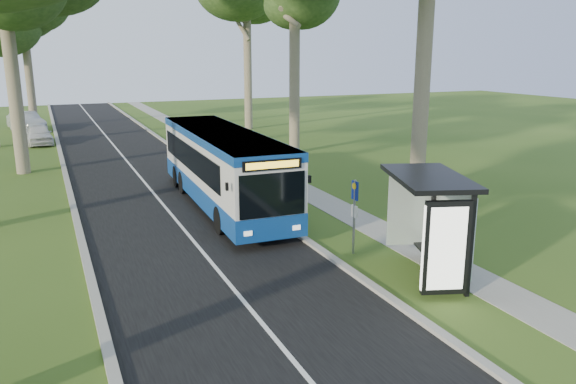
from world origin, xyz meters
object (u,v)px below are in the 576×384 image
bus_shelter (443,209)px  car_silver (26,122)px  bus_stop_sign (354,208)px  car_white (39,134)px  litter_bin (277,186)px  bus (223,168)px

bus_shelter → car_silver: (-11.01, 38.46, -1.33)m
bus_stop_sign → car_white: bearing=105.9°
car_white → litter_bin: bearing=-69.1°
litter_bin → car_silver: size_ratio=0.23×
bus_stop_sign → bus_shelter: bearing=-72.0°
litter_bin → bus_shelter: bearing=-86.6°
bus_stop_sign → litter_bin: 7.53m
bus_shelter → car_white: bus_shelter is taller
bus → bus_shelter: bus is taller
bus → car_white: 21.90m
bus → car_white: (-6.97, 20.74, -0.93)m
bus_shelter → litter_bin: (-0.61, 10.36, -1.56)m
bus → litter_bin: bearing=8.5°
bus_shelter → car_silver: bearing=124.5°
bus_stop_sign → bus_shelter: bus_shelter is taller
bus → bus_stop_sign: (2.10, -7.15, -0.11)m
bus_stop_sign → bus: bearing=104.2°
car_white → bus_stop_sign: bearing=-76.1°
car_silver → bus_stop_sign: bearing=-94.1°
bus → car_silver: 29.48m
bus → bus_shelter: (3.16, -10.05, 0.48)m
bus_stop_sign → car_white: 29.34m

